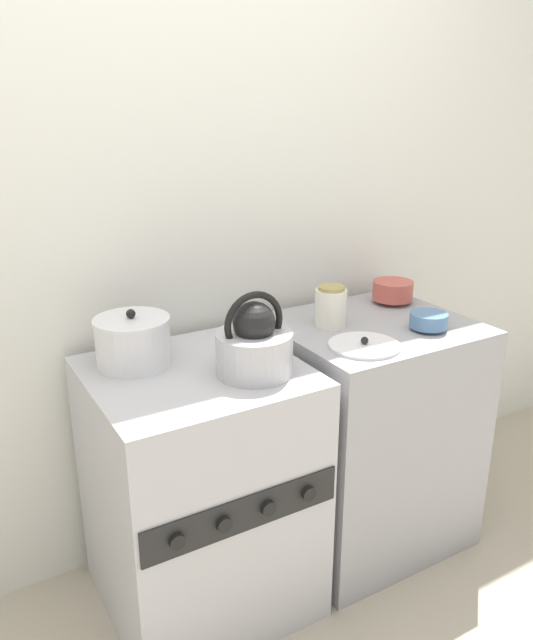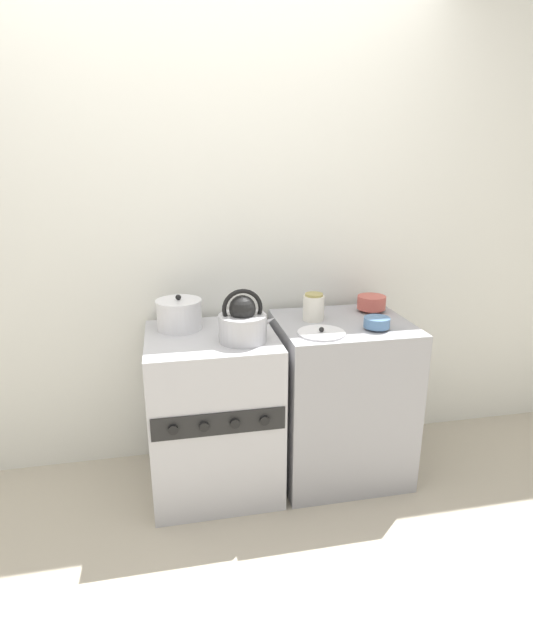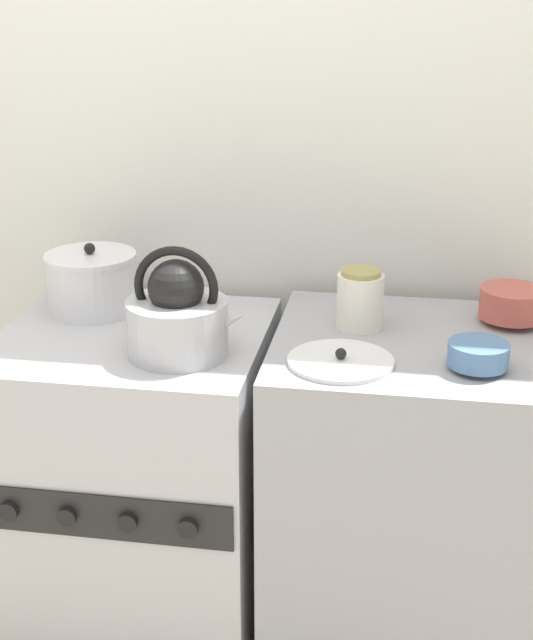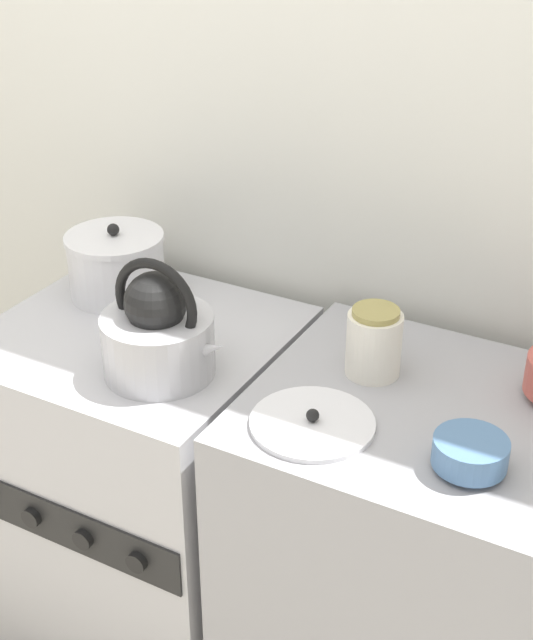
{
  "view_description": "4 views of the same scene",
  "coord_description": "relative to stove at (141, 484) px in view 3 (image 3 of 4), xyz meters",
  "views": [
    {
      "loc": [
        -0.67,
        -1.27,
        1.59
      ],
      "look_at": [
        0.22,
        0.26,
        0.96
      ],
      "focal_mm": 35.0,
      "sensor_mm": 36.0,
      "label": 1
    },
    {
      "loc": [
        -0.19,
        -1.98,
        1.64
      ],
      "look_at": [
        0.27,
        0.26,
        0.9
      ],
      "focal_mm": 28.0,
      "sensor_mm": 36.0,
      "label": 2
    },
    {
      "loc": [
        0.63,
        -1.58,
        1.61
      ],
      "look_at": [
        0.33,
        0.29,
        0.89
      ],
      "focal_mm": 50.0,
      "sensor_mm": 36.0,
      "label": 3
    },
    {
      "loc": [
        1.06,
        -1.04,
        1.79
      ],
      "look_at": [
        0.31,
        0.33,
        0.93
      ],
      "focal_mm": 50.0,
      "sensor_mm": 36.0,
      "label": 4
    }
  ],
  "objects": [
    {
      "name": "small_ceramic_bowl",
      "position": [
        0.79,
        -0.14,
        0.47
      ],
      "size": [
        0.13,
        0.13,
        0.06
      ],
      "color": "#4C729E",
      "rests_on": "counter"
    },
    {
      "name": "counter",
      "position": [
        0.68,
        -0.0,
        0.01
      ],
      "size": [
        0.66,
        0.59,
        0.86
      ],
      "color": "#99999E",
      "rests_on": "ground_plane"
    },
    {
      "name": "kettle",
      "position": [
        0.14,
        -0.11,
        0.5
      ],
      "size": [
        0.28,
        0.22,
        0.25
      ],
      "color": "#B2B2B7",
      "rests_on": "stove"
    },
    {
      "name": "cooking_pot",
      "position": [
        -0.14,
        0.13,
        0.49
      ],
      "size": [
        0.23,
        0.23,
        0.18
      ],
      "color": "silver",
      "rests_on": "stove"
    },
    {
      "name": "wall_back",
      "position": [
        0.0,
        0.37,
        0.83
      ],
      "size": [
        7.0,
        0.06,
        2.5
      ],
      "color": "silver",
      "rests_on": "ground_plane"
    },
    {
      "name": "stove",
      "position": [
        0.0,
        0.0,
        0.0
      ],
      "size": [
        0.63,
        0.62,
        0.83
      ],
      "color": "#B2B2B7",
      "rests_on": "ground_plane"
    },
    {
      "name": "enamel_bowl",
      "position": [
        0.88,
        0.14,
        0.49
      ],
      "size": [
        0.15,
        0.15,
        0.09
      ],
      "color": "#B75147",
      "rests_on": "counter"
    },
    {
      "name": "storage_jar",
      "position": [
        0.53,
        0.06,
        0.51
      ],
      "size": [
        0.11,
        0.11,
        0.14
      ],
      "color": "silver",
      "rests_on": "counter"
    },
    {
      "name": "loose_pot_lid",
      "position": [
        0.51,
        -0.16,
        0.45
      ],
      "size": [
        0.23,
        0.23,
        0.03
      ],
      "color": "silver",
      "rests_on": "counter"
    }
  ]
}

